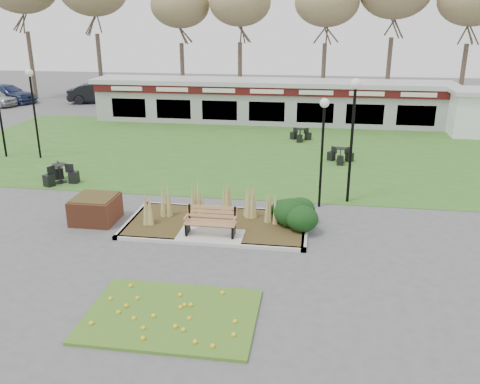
# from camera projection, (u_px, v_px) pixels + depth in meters

# --- Properties ---
(ground) EXTENTS (100.00, 100.00, 0.00)m
(ground) POSITION_uv_depth(u_px,v_px,m) (210.00, 240.00, 16.85)
(ground) COLOR #515154
(ground) RESTS_ON ground
(lawn) EXTENTS (34.00, 16.00, 0.02)m
(lawn) POSITION_uv_depth(u_px,v_px,m) (254.00, 150.00, 28.05)
(lawn) COLOR #33641F
(lawn) RESTS_ON ground
(flower_bed) EXTENTS (4.20, 3.00, 0.16)m
(flower_bed) POSITION_uv_depth(u_px,v_px,m) (171.00, 314.00, 12.53)
(flower_bed) COLOR #39631C
(flower_bed) RESTS_ON ground
(planting_bed) EXTENTS (6.75, 3.40, 1.27)m
(planting_bed) POSITION_uv_depth(u_px,v_px,m) (253.00, 217.00, 17.81)
(planting_bed) COLOR #372C16
(planting_bed) RESTS_ON ground
(park_bench) EXTENTS (1.70, 0.66, 0.93)m
(park_bench) POSITION_uv_depth(u_px,v_px,m) (211.00, 221.00, 16.89)
(park_bench) COLOR #A6724B
(park_bench) RESTS_ON ground
(brick_planter) EXTENTS (1.50, 1.50, 0.95)m
(brick_planter) POSITION_uv_depth(u_px,v_px,m) (95.00, 209.00, 18.25)
(brick_planter) COLOR brown
(brick_planter) RESTS_ON ground
(food_pavilion) EXTENTS (24.60, 3.40, 2.90)m
(food_pavilion) POSITION_uv_depth(u_px,v_px,m) (269.00, 101.00, 35.00)
(food_pavilion) COLOR #9C9D9F
(food_pavilion) RESTS_ON ground
(lamp_post_near_right) EXTENTS (0.35, 0.35, 4.21)m
(lamp_post_near_right) POSITION_uv_depth(u_px,v_px,m) (323.00, 129.00, 18.79)
(lamp_post_near_right) COLOR black
(lamp_post_near_right) RESTS_ON ground
(lamp_post_mid_right) EXTENTS (0.40, 0.40, 4.86)m
(lamp_post_mid_right) POSITION_uv_depth(u_px,v_px,m) (354.00, 114.00, 19.15)
(lamp_post_mid_right) COLOR black
(lamp_post_mid_right) RESTS_ON ground
(lamp_post_far_left) EXTENTS (0.38, 0.38, 4.56)m
(lamp_post_far_left) POSITION_uv_depth(u_px,v_px,m) (32.00, 94.00, 25.44)
(lamp_post_far_left) COLOR black
(lamp_post_far_left) RESTS_ON ground
(bistro_set_a) EXTENTS (1.42, 1.56, 0.83)m
(bistro_set_a) POSITION_uv_depth(u_px,v_px,m) (61.00, 176.00, 22.53)
(bistro_set_a) COLOR black
(bistro_set_a) RESTS_ON ground
(bistro_set_b) EXTENTS (1.36, 1.21, 0.72)m
(bistro_set_b) POSITION_uv_depth(u_px,v_px,m) (340.00, 157.00, 25.67)
(bistro_set_b) COLOR black
(bistro_set_b) RESTS_ON ground
(bistro_set_d) EXTENTS (1.30, 1.16, 0.69)m
(bistro_set_d) POSITION_uv_depth(u_px,v_px,m) (300.00, 136.00, 30.17)
(bistro_set_d) COLOR black
(bistro_set_d) RESTS_ON ground
(car_black) EXTENTS (5.27, 2.97, 1.64)m
(car_black) POSITION_uv_depth(u_px,v_px,m) (99.00, 93.00, 43.05)
(car_black) COLOR black
(car_black) RESTS_ON ground
(car_blue) EXTENTS (5.54, 3.12, 1.52)m
(car_blue) POSITION_uv_depth(u_px,v_px,m) (8.00, 94.00, 43.14)
(car_blue) COLOR navy
(car_blue) RESTS_ON ground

